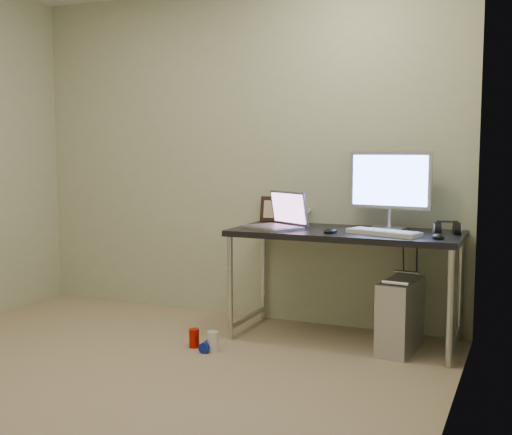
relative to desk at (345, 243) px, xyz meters
The scene contains 18 objects.
floor 1.83m from the desk, 123.70° to the right, with size 3.50×3.50×0.00m, color tan.
wall_back 1.16m from the desk, 160.69° to the left, with size 3.50×0.02×2.50m, color beige.
wall_right 1.73m from the desk, 60.46° to the right, with size 0.02×3.50×2.50m, color beige.
desk is the anchor object (origin of this frame).
tower_computer 0.59m from the desk, 12.90° to the right, with size 0.24×0.46×0.49m.
cable_a 0.52m from the desk, 39.50° to the left, with size 0.01×0.01×0.70m, color black.
cable_b 0.58m from the desk, 31.22° to the left, with size 0.01×0.01×0.72m, color black.
can_red 1.18m from the desk, 147.34° to the right, with size 0.07×0.07×0.12m, color #BD1003.
can_white 1.09m from the desk, 140.25° to the right, with size 0.07×0.07×0.13m, color white.
can_blue 1.14m from the desk, 141.71° to the right, with size 0.07×0.07×0.12m, color #0F21A2.
laptop 0.48m from the desk, behind, with size 0.46×0.44×0.25m.
monitor 0.50m from the desk, 36.19° to the left, with size 0.56×0.18×0.53m.
keyboard 0.32m from the desk, 23.14° to the right, with size 0.47×0.15×0.03m, color silver.
mouse_right 0.65m from the desk, 14.57° to the right, with size 0.07×0.12×0.04m, color black.
mouse_left 0.20m from the desk, 108.35° to the right, with size 0.07×0.12×0.04m, color black.
headphones 0.66m from the desk, ahead, with size 0.18×0.11×0.11m.
picture_frame 0.72m from the desk, 153.79° to the left, with size 0.24×0.03×0.19m, color black.
webcam 0.50m from the desk, 140.63° to the left, with size 0.04×0.03×0.11m.
Camera 1 is at (2.08, -2.71, 1.28)m, focal length 45.00 mm.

